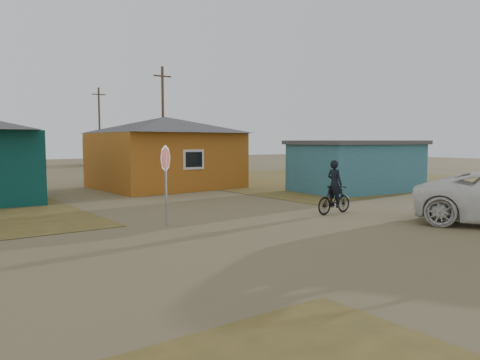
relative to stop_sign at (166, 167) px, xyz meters
name	(u,v)px	position (x,y,z in m)	size (l,w,h in m)	color
ground	(317,232)	(3.02, -3.36, -1.80)	(120.00, 120.00, 0.00)	brown
grass_ne	(323,179)	(17.02, 9.64, -1.80)	(20.00, 18.00, 0.00)	brown
house_yellow	(165,151)	(5.52, 10.64, 0.20)	(7.72, 6.76, 3.90)	#B1621B
shed_turquoise	(356,166)	(12.52, 3.14, -0.49)	(6.71, 4.93, 2.60)	teal
house_beige_east	(116,148)	(13.02, 36.64, 0.05)	(6.95, 6.05, 3.60)	tan
utility_pole_near	(163,120)	(9.52, 18.64, 2.34)	(1.40, 0.20, 8.00)	brown
utility_pole_far	(99,126)	(10.52, 34.64, 2.34)	(1.40, 0.20, 8.00)	brown
stop_sign	(166,167)	(0.00, 0.00, 0.00)	(0.77, 0.31, 2.45)	gray
cyclist	(334,194)	(5.88, -1.41, -1.11)	(1.71, 0.62, 1.91)	black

